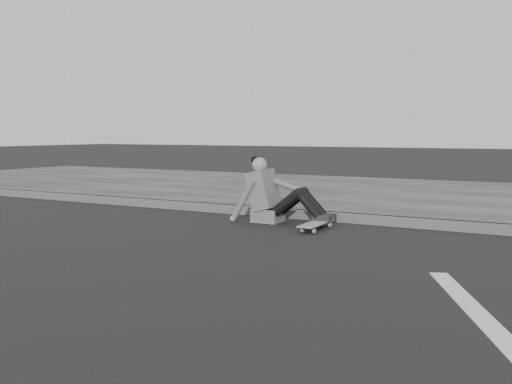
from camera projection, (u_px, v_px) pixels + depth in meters
ground at (299, 266)px, 5.12m from camera, size 80.00×80.00×0.00m
curb at (380, 220)px, 7.38m from camera, size 24.00×0.16×0.12m
sidewalk at (428, 197)px, 10.02m from camera, size 24.00×6.00×0.12m
skateboard at (317, 224)px, 7.02m from camera, size 0.20×0.78×0.09m
seated_woman at (272, 195)px, 7.56m from camera, size 1.38×0.46×0.88m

